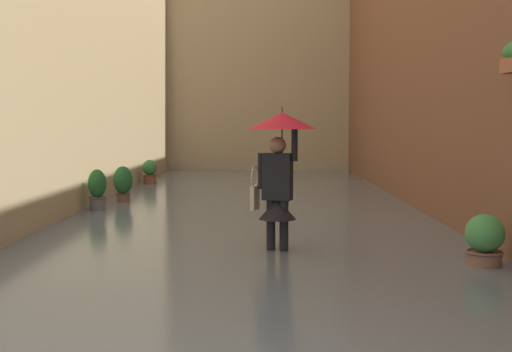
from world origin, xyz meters
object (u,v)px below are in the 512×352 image
object	(u,v)px
potted_plant_mid_left	(485,245)
potted_plant_near_right	(97,192)
potted_plant_mid_right	(150,174)
person_wading	(279,158)
potted_plant_far_right	(123,185)

from	to	relation	value
potted_plant_mid_left	potted_plant_near_right	bearing A→B (deg)	-40.84
potted_plant_mid_right	potted_plant_near_right	xyz separation A→B (m)	(0.03, 5.79, 0.07)
potted_plant_mid_right	potted_plant_mid_left	size ratio (longest dim) A/B	1.08
person_wading	potted_plant_mid_right	bearing A→B (deg)	-70.85
potted_plant_far_right	potted_plant_near_right	xyz separation A→B (m)	(0.23, 1.32, -0.02)
potted_plant_far_right	potted_plant_mid_right	bearing A→B (deg)	-87.49
potted_plant_mid_right	potted_plant_far_right	bearing A→B (deg)	92.51
person_wading	potted_plant_near_right	distance (m)	5.56
potted_plant_near_right	potted_plant_mid_left	size ratio (longest dim) A/B	1.24
person_wading	potted_plant_mid_left	distance (m)	2.79
person_wading	potted_plant_mid_left	xyz separation A→B (m)	(-2.44, 0.92, -0.99)
potted_plant_mid_right	potted_plant_mid_left	bearing A→B (deg)	118.42
potted_plant_near_right	potted_plant_mid_left	world-z (taller)	potted_plant_near_right
person_wading	potted_plant_mid_left	world-z (taller)	person_wading
person_wading	potted_plant_mid_right	world-z (taller)	person_wading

